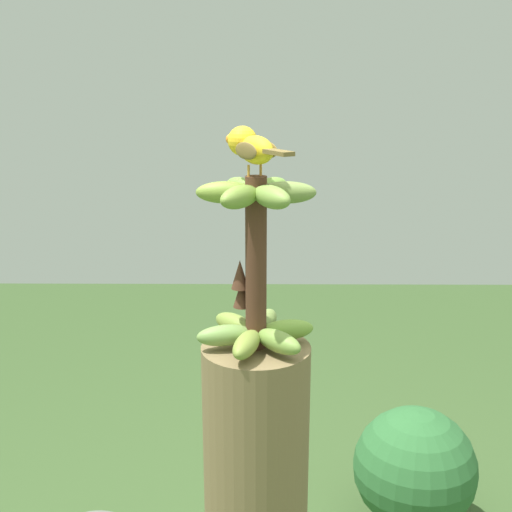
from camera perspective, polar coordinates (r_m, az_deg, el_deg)
name	(u,v)px	position (r m, az deg, el deg)	size (l,w,h in m)	color
banana_bunch	(255,265)	(1.30, -0.06, -0.84)	(0.25, 0.25, 0.36)	#4C2D1E
perched_bird	(250,146)	(1.27, -0.52, 9.65)	(0.13, 0.20, 0.09)	#C68933
tropical_shrub	(415,468)	(2.60, 13.80, -17.70)	(0.46, 0.46, 0.50)	brown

